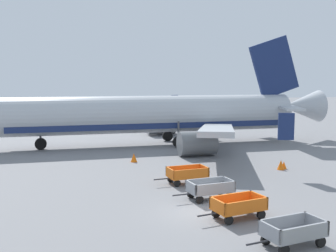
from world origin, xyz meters
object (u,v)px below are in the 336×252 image
baggage_cart_nearest (293,232)px  baggage_cart_third_in_row (210,189)px  baggage_cart_second_in_row (238,206)px  baggage_cart_fourth_in_row (187,174)px  traffic_cone_by_carts (284,165)px  traffic_cone_mid_apron (281,165)px  traffic_cone_near_plane (134,158)px  airplane (159,115)px

baggage_cart_nearest → baggage_cart_third_in_row: same height
baggage_cart_third_in_row → baggage_cart_nearest: bearing=-77.9°
baggage_cart_second_in_row → baggage_cart_third_in_row: same height
baggage_cart_fourth_in_row → traffic_cone_by_carts: 8.63m
baggage_cart_second_in_row → baggage_cart_third_in_row: (-0.45, 3.35, 0.00)m
baggage_cart_third_in_row → traffic_cone_by_carts: baggage_cart_third_in_row is taller
baggage_cart_third_in_row → traffic_cone_by_carts: size_ratio=6.34×
traffic_cone_mid_apron → traffic_cone_near_plane: bearing=155.3°
baggage_cart_second_in_row → traffic_cone_near_plane: baggage_cart_second_in_row is taller
airplane → traffic_cone_mid_apron: (7.12, -12.95, -2.69)m
airplane → traffic_cone_mid_apron: size_ratio=52.08×
traffic_cone_near_plane → traffic_cone_by_carts: (10.85, -4.58, -0.07)m
airplane → baggage_cart_nearest: (1.30, -26.12, -2.45)m
traffic_cone_mid_apron → airplane: bearing=118.8°
baggage_cart_fourth_in_row → traffic_cone_mid_apron: 8.21m
airplane → baggage_cart_second_in_row: (0.27, -22.54, -2.45)m
baggage_cart_fourth_in_row → baggage_cart_third_in_row: bearing=-82.5°
baggage_cart_second_in_row → baggage_cart_fourth_in_row: bearing=97.6°
baggage_cart_third_in_row → baggage_cart_fourth_in_row: size_ratio=1.00×
baggage_cart_third_in_row → traffic_cone_mid_apron: size_ratio=5.02×
traffic_cone_by_carts → traffic_cone_mid_apron: bearing=-145.8°
airplane → baggage_cart_third_in_row: 19.35m
traffic_cone_by_carts → baggage_cart_second_in_row: bearing=-126.2°
traffic_cone_mid_apron → traffic_cone_by_carts: bearing=34.2°
traffic_cone_by_carts → airplane: bearing=120.5°
baggage_cart_third_in_row → traffic_cone_by_carts: 10.04m
baggage_cart_second_in_row → traffic_cone_by_carts: (7.20, 9.83, -0.32)m
airplane → baggage_cart_second_in_row: bearing=-89.3°
baggage_cart_fourth_in_row → traffic_cone_near_plane: 7.92m
airplane → traffic_cone_near_plane: 9.21m
baggage_cart_second_in_row → traffic_cone_mid_apron: size_ratio=5.01×
baggage_cart_third_in_row → baggage_cart_fourth_in_row: bearing=97.5°
baggage_cart_nearest → traffic_cone_mid_apron: size_ratio=5.01×
traffic_cone_mid_apron → baggage_cart_fourth_in_row: bearing=-161.4°
baggage_cart_nearest → baggage_cart_fourth_in_row: bearing=100.5°
baggage_cart_second_in_row → traffic_cone_near_plane: (-3.64, 14.41, -0.25)m
baggage_cart_third_in_row → baggage_cart_fourth_in_row: (-0.48, 3.63, 0.00)m
baggage_cart_nearest → baggage_cart_third_in_row: bearing=102.1°
baggage_cart_fourth_in_row → traffic_cone_mid_apron: size_ratio=5.01×
baggage_cart_nearest → baggage_cart_fourth_in_row: 10.74m
baggage_cart_second_in_row → baggage_cart_third_in_row: size_ratio=1.00×
baggage_cart_third_in_row → traffic_cone_mid_apron: bearing=40.5°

